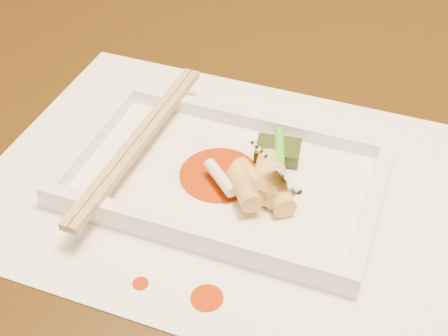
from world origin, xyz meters
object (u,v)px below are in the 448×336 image
(table, at_px, (221,169))
(chopstick_a, at_px, (135,139))
(fork, at_px, (319,112))
(placemat, at_px, (224,184))
(plate_base, at_px, (224,180))

(table, relative_size, chopstick_a, 6.28)
(table, height_order, fork, fork)
(table, xyz_separation_m, fork, (0.12, -0.10, 0.18))
(table, xyz_separation_m, chopstick_a, (-0.03, -0.12, 0.13))
(table, xyz_separation_m, placemat, (0.05, -0.12, 0.10))
(table, distance_m, chopstick_a, 0.18)
(placemat, distance_m, fork, 0.11)
(placemat, distance_m, chopstick_a, 0.09)
(placemat, bearing_deg, plate_base, -90.00)
(placemat, distance_m, plate_base, 0.00)
(placemat, relative_size, chopstick_a, 1.80)
(table, bearing_deg, chopstick_a, -104.89)
(plate_base, bearing_deg, chopstick_a, 180.00)
(fork, bearing_deg, placemat, -165.58)
(placemat, relative_size, fork, 2.86)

